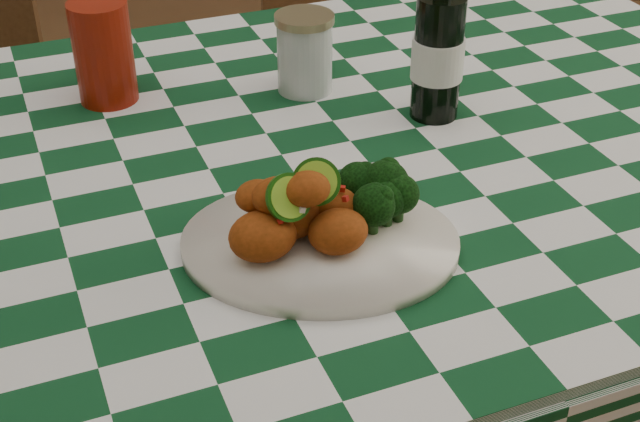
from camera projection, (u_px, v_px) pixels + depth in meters
name	position (u px, v px, depth m)	size (l,w,h in m)	color
dining_table	(287.00, 366.00, 1.44)	(1.66, 1.06, 0.79)	#0E3F1E
plate	(320.00, 244.00, 1.03)	(0.32, 0.25, 0.02)	silver
fried_chicken_pile	(304.00, 208.00, 0.99)	(0.14, 0.11, 0.09)	#92370E
broccoli_side	(380.00, 195.00, 1.04)	(0.09, 0.09, 0.07)	black
red_tumbler	(103.00, 52.00, 1.31)	(0.09, 0.09, 0.15)	maroon
ketchup_bottle	(111.00, 46.00, 1.36)	(0.06, 0.06, 0.13)	#610406
mason_jar	(305.00, 53.00, 1.35)	(0.09, 0.09, 0.12)	#B2BCBA
beer_bottle	(439.00, 35.00, 1.25)	(0.08, 0.08, 0.25)	black
wooden_chair_right	(371.00, 85.00, 2.07)	(0.45, 0.47, 0.98)	#472814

